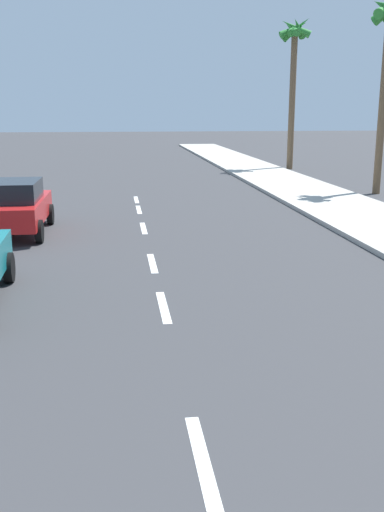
{
  "coord_description": "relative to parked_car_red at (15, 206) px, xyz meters",
  "views": [
    {
      "loc": [
        -0.81,
        2.49,
        3.55
      ],
      "look_at": [
        0.46,
        12.18,
        1.1
      ],
      "focal_mm": 41.14,
      "sensor_mm": 36.0,
      "label": 1
    }
  ],
  "objects": [
    {
      "name": "lane_stripe_4",
      "position": [
        3.74,
        -3.89,
        -0.83
      ],
      "size": [
        0.16,
        1.8,
        0.01
      ],
      "primitive_type": "cube",
      "color": "white",
      "rests_on": "ground"
    },
    {
      "name": "lane_stripe_7",
      "position": [
        3.74,
        6.24,
        -0.83
      ],
      "size": [
        0.16,
        1.8,
        0.01
      ],
      "primitive_type": "cube",
      "color": "white",
      "rests_on": "ground"
    },
    {
      "name": "palm_tree_distant",
      "position": [
        13.5,
        17.63,
        5.92
      ],
      "size": [
        1.92,
        1.81,
        8.86
      ],
      "color": "brown",
      "rests_on": "ground"
    },
    {
      "name": "sidewalk_strip",
      "position": [
        11.16,
        2.16,
        -0.77
      ],
      "size": [
        3.6,
        80.0,
        0.14
      ],
      "primitive_type": "cube",
      "color": "#B2ADA3",
      "rests_on": "ground"
    },
    {
      "name": "lane_stripe_6",
      "position": [
        3.74,
        3.81,
        -0.83
      ],
      "size": [
        0.16,
        1.8,
        0.01
      ],
      "primitive_type": "cube",
      "color": "white",
      "rests_on": "ground"
    },
    {
      "name": "ground_plane",
      "position": [
        3.74,
        0.16,
        -0.84
      ],
      "size": [
        160.0,
        160.0,
        0.0
      ],
      "primitive_type": "plane",
      "color": "#38383A"
    },
    {
      "name": "lane_stripe_3",
      "position": [
        3.74,
        -7.09,
        -0.83
      ],
      "size": [
        0.16,
        1.8,
        0.01
      ],
      "primitive_type": "cube",
      "color": "white",
      "rests_on": "ground"
    },
    {
      "name": "lane_stripe_5",
      "position": [
        3.74,
        0.35,
        -0.83
      ],
      "size": [
        0.16,
        1.8,
        0.01
      ],
      "primitive_type": "cube",
      "color": "white",
      "rests_on": "ground"
    },
    {
      "name": "lane_stripe_2",
      "position": [
        3.74,
        -12.03,
        -0.83
      ],
      "size": [
        0.16,
        1.8,
        0.01
      ],
      "primitive_type": "cube",
      "color": "white",
      "rests_on": "ground"
    },
    {
      "name": "parked_car_red",
      "position": [
        0.0,
        0.0,
        0.0
      ],
      "size": [
        1.87,
        3.99,
        1.57
      ],
      "rotation": [
        0.0,
        0.0,
        -0.01
      ],
      "color": "red",
      "rests_on": "ground"
    }
  ]
}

